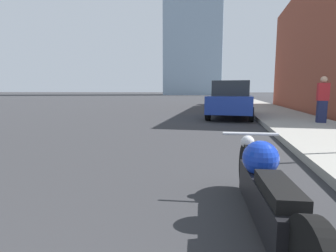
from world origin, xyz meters
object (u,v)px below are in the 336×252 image
Objects in this scene: parked_car_black at (225,93)px; pedestrian at (323,99)px; motorcycle at (266,191)px; parked_car_white at (224,92)px; parked_car_blue at (231,100)px; parked_car_yellow at (223,93)px; parked_car_red at (224,95)px.

parked_car_black is 38.75m from pedestrian.
motorcycle is 0.54× the size of parked_car_white.
parked_car_yellow is at bearing 95.18° from parked_car_blue.
parked_car_blue is at bearing -85.25° from parked_car_white.
parked_car_yellow reaches higher than parked_car_blue.
pedestrian reaches higher than parked_car_white.
motorcycle is 35.14m from parked_car_yellow.
parked_car_yellow is 0.95× the size of parked_car_white.
motorcycle is at bearing -94.34° from parked_car_yellow.
parked_car_yellow is 11.14m from parked_car_black.
parked_car_yellow is (-0.28, 25.09, 0.06)m from parked_car_blue.
pedestrian is (3.04, -38.63, 0.14)m from parked_car_black.
pedestrian is at bearing -74.81° from parked_car_red.
motorcycle is 10.06m from parked_car_blue.
parked_car_red is at bearing 85.66° from motorcycle.
parked_car_yellow is at bearing 92.51° from parked_car_red.
parked_car_blue reaches higher than motorcycle.
pedestrian is at bearing 63.66° from motorcycle.
parked_car_yellow is at bearing 96.80° from pedestrian.
parked_car_black reaches higher than motorcycle.
parked_car_black is (0.19, 24.45, -0.04)m from parked_car_red.
parked_car_red is 14.54m from pedestrian.
parked_car_white is (0.06, 36.93, 0.00)m from parked_car_red.
parked_car_blue is 2.62× the size of pedestrian.
parked_car_yellow is 23.62m from parked_car_white.
pedestrian is at bearing -81.63° from parked_car_black.
parked_car_black is at bearing -84.85° from parked_car_white.
parked_car_white is at bearing 94.47° from parked_car_black.
pedestrian is at bearing -88.01° from parked_car_yellow.
parked_car_black is (0.24, 11.14, -0.07)m from parked_car_yellow.
parked_car_black is (-0.06, 46.27, 0.43)m from motorcycle.
parked_car_white is (0.10, 23.62, -0.03)m from parked_car_yellow.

